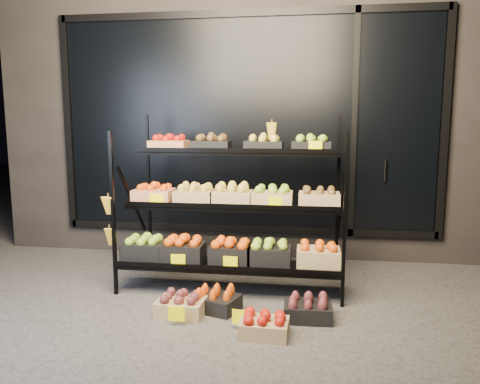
% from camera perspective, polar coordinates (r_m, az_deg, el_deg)
% --- Properties ---
extents(ground, '(24.00, 24.00, 0.00)m').
position_cam_1_polar(ground, '(4.13, -2.27, -13.94)').
color(ground, '#514F4C').
rests_on(ground, ground).
extents(building, '(6.00, 2.08, 3.50)m').
position_cam_1_polar(building, '(6.38, 1.96, 10.07)').
color(building, '#2D2826').
rests_on(building, ground).
extents(display_rack, '(2.18, 1.02, 1.69)m').
position_cam_1_polar(display_rack, '(4.48, -1.07, -1.65)').
color(display_rack, black).
rests_on(display_rack, ground).
extents(tag_floor_a, '(0.13, 0.01, 0.12)m').
position_cam_1_polar(tag_floor_a, '(3.81, -7.74, -15.05)').
color(tag_floor_a, '#F7F100').
rests_on(tag_floor_a, ground).
extents(tag_floor_b, '(0.13, 0.01, 0.12)m').
position_cam_1_polar(tag_floor_b, '(3.71, 0.03, -15.63)').
color(tag_floor_b, '#F7F100').
rests_on(tag_floor_b, ground).
extents(floor_crate_left, '(0.40, 0.31, 0.20)m').
position_cam_1_polar(floor_crate_left, '(3.99, -7.20, -13.44)').
color(floor_crate_left, tan).
rests_on(floor_crate_left, ground).
extents(floor_crate_midleft, '(0.45, 0.39, 0.19)m').
position_cam_1_polar(floor_crate_midleft, '(4.06, -2.99, -12.99)').
color(floor_crate_midleft, black).
rests_on(floor_crate_midleft, ground).
extents(floor_crate_midright, '(0.37, 0.28, 0.19)m').
position_cam_1_polar(floor_crate_midright, '(3.61, 2.97, -15.88)').
color(floor_crate_midright, tan).
rests_on(floor_crate_midright, ground).
extents(floor_crate_right, '(0.39, 0.29, 0.20)m').
position_cam_1_polar(floor_crate_right, '(3.92, 8.27, -13.87)').
color(floor_crate_right, black).
rests_on(floor_crate_right, ground).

